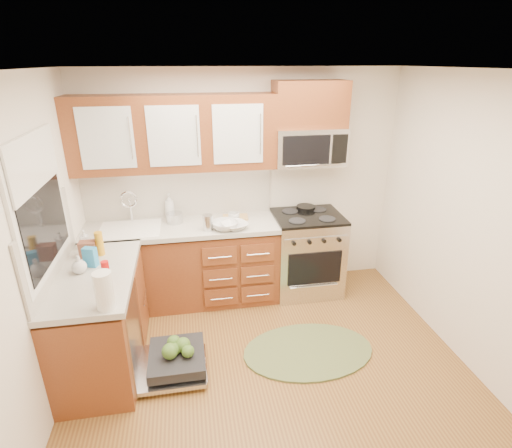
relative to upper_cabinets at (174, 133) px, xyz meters
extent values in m
plane|color=brown|center=(0.73, -1.57, -1.88)|extent=(3.50, 3.50, 0.00)
plane|color=white|center=(0.73, -1.57, 0.62)|extent=(3.50, 3.50, 0.00)
cube|color=silver|center=(0.73, 0.18, -0.62)|extent=(3.50, 0.04, 2.50)
cube|color=silver|center=(-1.02, -1.57, -0.62)|extent=(0.04, 3.50, 2.50)
cube|color=silver|center=(2.48, -1.57, -0.62)|extent=(0.04, 3.50, 2.50)
cube|color=maroon|center=(0.00, -0.12, -1.45)|extent=(2.05, 0.60, 0.85)
cube|color=maroon|center=(-0.72, -1.05, -1.45)|extent=(0.60, 1.25, 0.85)
cube|color=beige|center=(0.00, -0.14, -0.97)|extent=(2.07, 0.64, 0.05)
cube|color=beige|center=(-0.71, -1.05, -0.97)|extent=(0.64, 1.27, 0.05)
cube|color=#B6AFA3|center=(0.00, 0.16, -0.67)|extent=(2.05, 0.02, 0.57)
cube|color=#B6AFA3|center=(-1.01, -1.05, -0.67)|extent=(0.02, 1.25, 0.57)
cube|color=maroon|center=(1.41, 0.00, 0.26)|extent=(0.76, 0.35, 0.47)
cube|color=white|center=(-0.98, -1.07, 0.00)|extent=(0.02, 0.96, 0.40)
cylinder|color=black|center=(1.43, 0.05, -0.90)|extent=(0.26, 0.26, 0.04)
cylinder|color=silver|center=(-0.06, -0.04, -0.90)|extent=(0.23, 0.23, 0.11)
cube|color=tan|center=(0.60, -0.02, -0.94)|extent=(0.29, 0.20, 0.02)
cylinder|color=silver|center=(0.28, -0.32, -0.87)|extent=(0.11, 0.11, 0.17)
cylinder|color=white|center=(-0.52, -1.59, -0.81)|extent=(0.16, 0.16, 0.28)
cylinder|color=orange|center=(-0.72, -0.71, -0.84)|extent=(0.09, 0.09, 0.22)
cylinder|color=red|center=(-0.56, -1.29, -0.84)|extent=(0.06, 0.06, 0.22)
cube|color=brown|center=(-0.82, -0.72, -0.88)|extent=(0.14, 0.10, 0.14)
cube|color=#2A88C5|center=(-0.76, -0.92, -0.86)|extent=(0.12, 0.10, 0.17)
imported|color=#999999|center=(0.55, -0.32, -0.92)|extent=(0.34, 0.34, 0.06)
imported|color=#999999|center=(0.45, -0.32, -0.91)|extent=(0.32, 0.32, 0.09)
imported|color=#999999|center=(0.57, -0.11, -0.90)|extent=(0.16, 0.16, 0.10)
imported|color=#999999|center=(-0.11, 0.10, -0.81)|extent=(0.12, 0.12, 0.28)
imported|color=#999999|center=(-0.88, -0.52, -0.86)|extent=(0.10, 0.10, 0.17)
imported|color=#999999|center=(-0.83, -1.02, -0.87)|extent=(0.16, 0.16, 0.15)
camera|label=1|loc=(0.10, -4.14, 0.68)|focal=28.00mm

